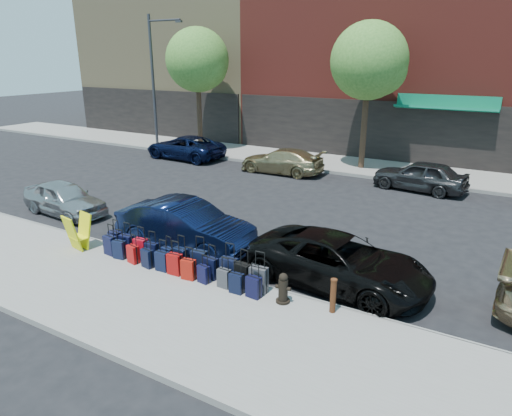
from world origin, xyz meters
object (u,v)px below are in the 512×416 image
Objects in this scene: car_near_2 at (339,261)px; car_near_1 at (185,225)px; car_near_0 at (64,198)px; car_far_1 at (282,161)px; car_far_2 at (420,176)px; tree_left at (199,62)px; bollard at (333,295)px; tree_center at (372,63)px; display_rack at (78,232)px; car_far_0 at (185,147)px; suitcase_front_5 at (181,258)px; streetlight at (155,74)px; fire_hydrant at (283,289)px.

car_near_1 is at bearing 96.65° from car_near_2.
car_near_0 is at bearing 95.08° from car_near_2.
car_far_2 reaches higher than car_far_1.
bollard is at bearing -45.14° from tree_left.
car_near_0 is at bearing -121.52° from tree_center.
display_rack is (-4.25, -14.75, -4.73)m from tree_center.
car_far_0 is (-5.73, 12.35, -0.01)m from display_rack.
suitcase_front_5 is at bearing -55.56° from tree_left.
streetlight is 8.25× the size of suitcase_front_5.
display_rack is 12.12m from car_far_1.
tree_left is at bearing 180.00° from tree_center.
display_rack is at bearing -170.38° from suitcase_front_5.
tree_left reaches higher than suitcase_front_5.
streetlight reaches higher than suitcase_front_5.
suitcase_front_5 is at bearing 179.50° from bollard.
streetlight is at bearing -177.02° from tree_center.
streetlight is 13.77m from car_near_0.
suitcase_front_5 reaches higher than bollard.
bollard is at bearing -94.09° from car_near_0.
tree_left is 1.00× the size of tree_center.
bollard is at bearing 14.08° from display_rack.
fire_hydrant is 13.30m from car_far_1.
fire_hydrant is 0.20× the size of car_near_0.
car_near_2 reaches higher than display_rack.
car_near_1 is (2.54, 1.97, 0.06)m from display_rack.
tree_left reaches higher than car_near_0.
suitcase_front_5 is (12.73, -13.58, -4.21)m from streetlight.
tree_left is 1.80× the size of car_far_2.
car_near_1 is (8.79, -12.78, -4.67)m from tree_left.
streetlight is 9.55× the size of bollard.
fire_hydrant is at bearing 48.71° from car_far_0.
fire_hydrant is at bearing -79.98° from tree_center.
car_near_0 is at bearing -77.40° from tree_left.
tree_left is 1.50× the size of car_far_0.
car_far_2 reaches higher than bollard.
tree_center is at bearing 2.98° from streetlight.
tree_left is 10.50m from tree_center.
car_far_0 is at bearing -93.26° from car_far_1.
bollard is 0.19× the size of car_far_1.
tree_center reaches higher than car_near_0.
car_near_0 is (5.75, -11.85, -4.03)m from streetlight.
car_far_1 is (-7.25, 11.66, 0.05)m from bollard.
fire_hydrant is 0.70× the size of display_rack.
car_far_1 is at bearing 97.41° from display_rack.
car_far_2 reaches higher than fire_hydrant.
suitcase_front_5 is 3.58m from display_rack.
car_near_2 is at bearing -35.71° from streetlight.
streetlight is 22.30m from bollard.
streetlight reaches higher than bollard.
tree_left and tree_center have the same top height.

